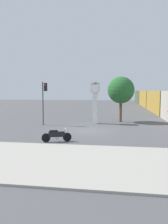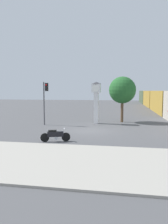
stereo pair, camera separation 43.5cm
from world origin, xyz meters
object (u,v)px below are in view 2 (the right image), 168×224
object	(u,v)px
street_tree	(122,90)
freight_train	(157,100)
motorcycle	(55,135)
traffic_light	(45,96)
clock_tower	(96,96)

from	to	relation	value
street_tree	freight_train	bearing A→B (deg)	70.70
motorcycle	freight_train	world-z (taller)	freight_train
freight_train	motorcycle	bearing A→B (deg)	-110.82
motorcycle	street_tree	size ratio (longest dim) A/B	0.39
street_tree	motorcycle	bearing A→B (deg)	-113.53
freight_train	traffic_light	xyz separation A→B (m)	(-14.11, -22.08, 1.25)
freight_train	traffic_light	bearing A→B (deg)	-122.58
freight_train	traffic_light	size ratio (longest dim) A/B	12.43
motorcycle	street_tree	xyz separation A→B (m)	(4.43, 10.16, 3.06)
freight_train	street_tree	distance (m)	19.90
traffic_light	freight_train	bearing A→B (deg)	57.42
clock_tower	street_tree	size ratio (longest dim) A/B	0.87
traffic_light	street_tree	world-z (taller)	street_tree
motorcycle	clock_tower	size ratio (longest dim) A/B	0.45
motorcycle	street_tree	bearing A→B (deg)	48.85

